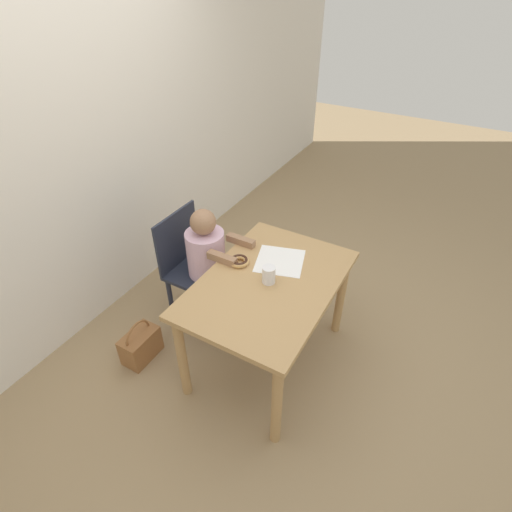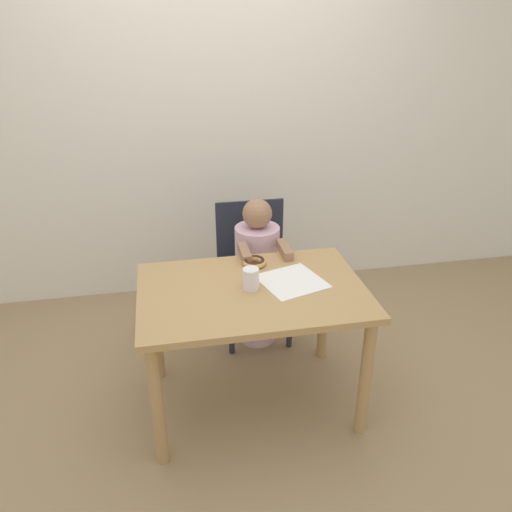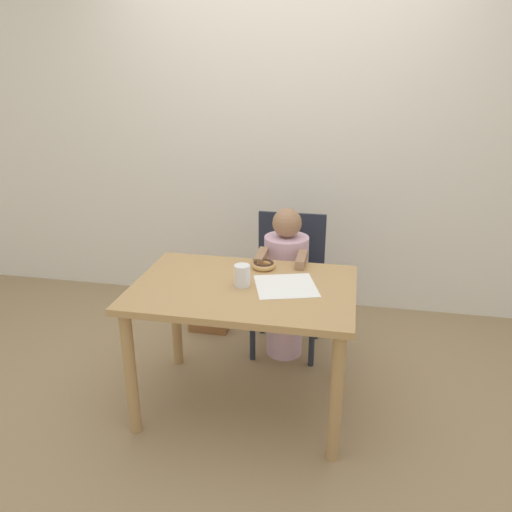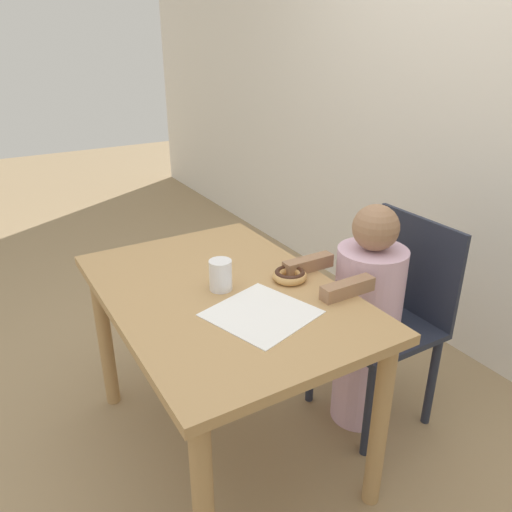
# 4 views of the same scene
# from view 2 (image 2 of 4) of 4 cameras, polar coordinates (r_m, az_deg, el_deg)

# --- Properties ---
(ground_plane) EXTENTS (12.00, 12.00, 0.00)m
(ground_plane) POSITION_cam_2_polar(r_m,az_deg,el_deg) (2.88, -0.39, -16.16)
(ground_plane) COLOR #997F5B
(wall_back) EXTENTS (8.00, 0.05, 2.50)m
(wall_back) POSITION_cam_2_polar(r_m,az_deg,el_deg) (3.58, -4.72, 14.92)
(wall_back) COLOR silver
(wall_back) RESTS_ON ground_plane
(dining_table) EXTENTS (1.12, 0.76, 0.71)m
(dining_table) POSITION_cam_2_polar(r_m,az_deg,el_deg) (2.51, -0.43, -5.83)
(dining_table) COLOR tan
(dining_table) RESTS_ON ground_plane
(chair) EXTENTS (0.44, 0.41, 0.87)m
(chair) POSITION_cam_2_polar(r_m,az_deg,el_deg) (3.19, -0.27, -1.37)
(chair) COLOR #232838
(chair) RESTS_ON ground_plane
(child_figure) EXTENTS (0.28, 0.45, 0.97)m
(child_figure) POSITION_cam_2_polar(r_m,az_deg,el_deg) (3.08, 0.15, -2.14)
(child_figure) COLOR silver
(child_figure) RESTS_ON ground_plane
(donut) EXTENTS (0.13, 0.13, 0.04)m
(donut) POSITION_cam_2_polar(r_m,az_deg,el_deg) (2.67, -0.19, -0.66)
(donut) COLOR tan
(donut) RESTS_ON dining_table
(napkin) EXTENTS (0.37, 0.37, 0.00)m
(napkin) POSITION_cam_2_polar(r_m,az_deg,el_deg) (2.53, 4.10, -2.88)
(napkin) COLOR white
(napkin) RESTS_ON dining_table
(handbag) EXTENTS (0.27, 0.16, 0.33)m
(handbag) POSITION_cam_2_polar(r_m,az_deg,el_deg) (3.40, -9.93, -6.72)
(handbag) COLOR brown
(handbag) RESTS_ON ground_plane
(cup) EXTENTS (0.08, 0.08, 0.11)m
(cup) POSITION_cam_2_polar(r_m,az_deg,el_deg) (2.43, -0.59, -2.65)
(cup) COLOR white
(cup) RESTS_ON dining_table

